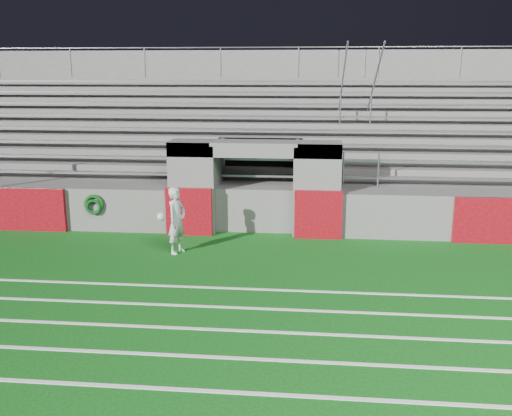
# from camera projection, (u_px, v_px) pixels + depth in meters

# --- Properties ---
(ground) EXTENTS (90.00, 90.00, 0.00)m
(ground) POSITION_uv_depth(u_px,v_px,m) (240.00, 273.00, 13.07)
(ground) COLOR #0C4D11
(ground) RESTS_ON ground
(field_markings) EXTENTS (28.00, 8.09, 0.01)m
(field_markings) POSITION_uv_depth(u_px,v_px,m) (196.00, 390.00, 8.23)
(field_markings) COLOR white
(field_markings) RESTS_ON ground
(stadium_structure) EXTENTS (26.00, 8.48, 5.42)m
(stadium_structure) POSITION_uv_depth(u_px,v_px,m) (267.00, 157.00, 20.43)
(stadium_structure) COLOR #575552
(stadium_structure) RESTS_ON ground
(goalkeeper_with_ball) EXTENTS (0.72, 0.76, 1.69)m
(goalkeeper_with_ball) POSITION_uv_depth(u_px,v_px,m) (177.00, 220.00, 14.32)
(goalkeeper_with_ball) COLOR #B6BCC0
(goalkeeper_with_ball) RESTS_ON ground
(hose_coil) EXTENTS (0.58, 0.15, 0.59)m
(hose_coil) POSITION_uv_depth(u_px,v_px,m) (94.00, 205.00, 16.16)
(hose_coil) COLOR #0D420F
(hose_coil) RESTS_ON ground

